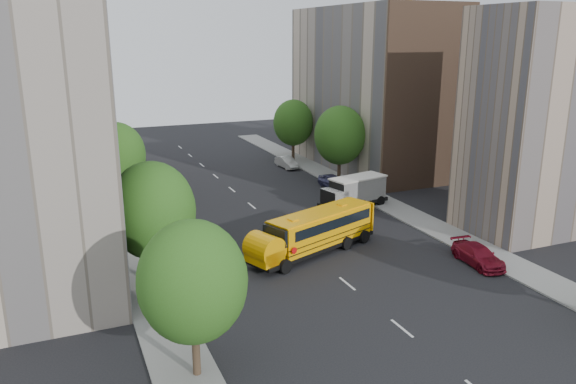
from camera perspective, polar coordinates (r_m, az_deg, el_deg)
ground at (r=42.16m, az=0.80°, el=-5.07°), size 120.00×120.00×0.00m
sidewalk_left at (r=43.93m, az=-15.85°, el=-4.74°), size 3.00×80.00×0.12m
sidewalk_right at (r=51.56m, az=10.33°, el=-1.37°), size 3.00×80.00×0.12m
lane_markings at (r=50.99m, az=-3.71°, el=-1.40°), size 0.15×64.00×0.01m
building_left_cream at (r=42.46m, az=-25.82°, el=7.46°), size 10.00×26.00×20.00m
building_left_redbrick at (r=64.70m, az=-24.72°, el=6.74°), size 10.00×15.00×13.00m
building_left_near at (r=32.33m, az=-26.20°, el=2.59°), size 10.00×7.00×17.00m
building_right_near at (r=46.75m, az=24.03°, el=6.41°), size 10.00×7.00×17.00m
building_right_far at (r=65.80m, az=8.36°, el=10.32°), size 10.00×22.00×18.00m
building_right_sidewall at (r=56.71m, az=14.15°, el=9.19°), size 10.10×0.30×18.00m
street_tree_0 at (r=24.86m, az=-9.66°, el=-8.98°), size 4.80×4.80×7.41m
street_tree_1 at (r=33.97m, az=-13.63°, el=-1.86°), size 5.12×5.12×7.90m
street_tree_2 at (r=51.35m, az=-17.00°, el=3.62°), size 4.99×4.99×7.71m
street_tree_4 at (r=57.70m, az=5.29°, el=5.75°), size 5.25×5.25×8.10m
street_tree_5 at (r=68.43m, az=0.53°, el=7.05°), size 4.86×4.86×7.51m
school_bus at (r=39.50m, az=2.50°, el=-3.96°), size 10.72×6.02×2.99m
safari_truck at (r=50.33m, az=6.72°, el=0.03°), size 6.82×3.63×2.78m
parked_car_0 at (r=32.42m, az=-9.58°, el=-10.49°), size 1.96×4.46×1.49m
parked_car_1 at (r=46.13m, az=-12.95°, el=-2.67°), size 1.77×4.55×1.48m
parked_car_2 at (r=56.84m, az=-14.99°, el=0.67°), size 2.63×5.50×1.51m
parked_car_3 at (r=40.04m, az=18.75°, el=-6.10°), size 2.19×4.60×1.29m
parked_car_4 at (r=56.75m, az=4.60°, el=1.06°), size 1.91×4.12×1.37m
parked_car_5 at (r=65.40m, az=-0.12°, el=3.03°), size 1.64×3.99×1.28m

